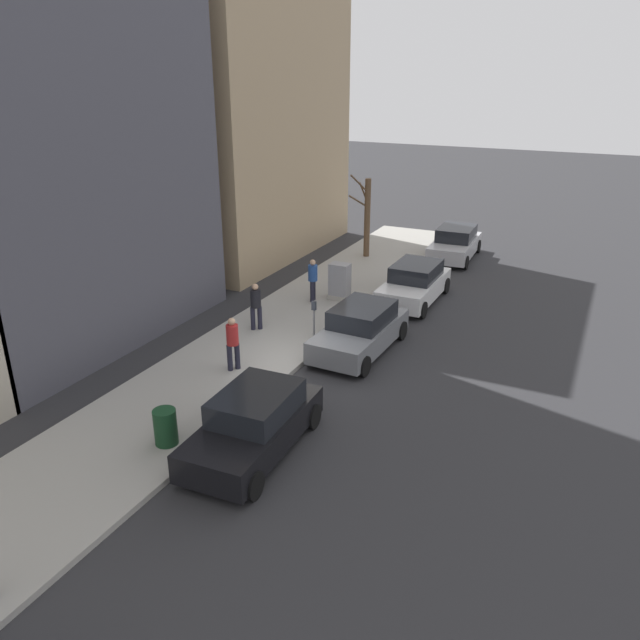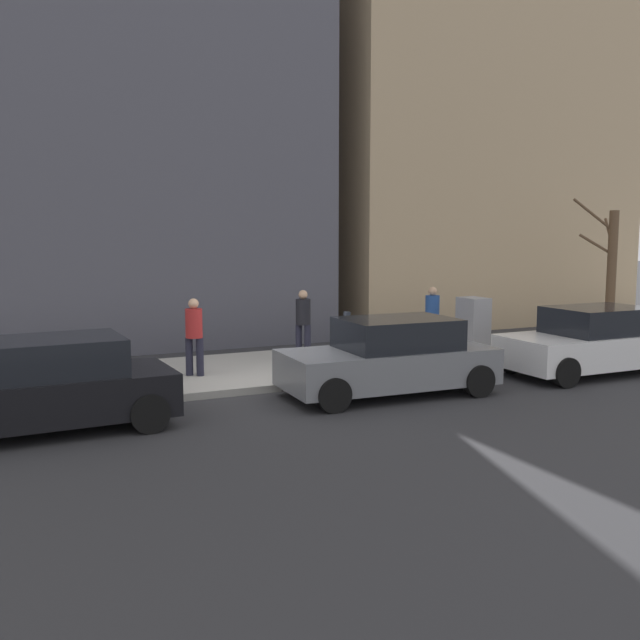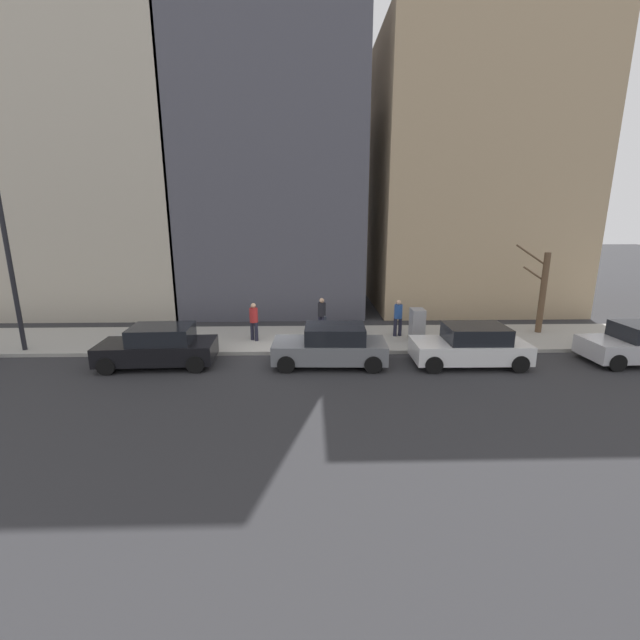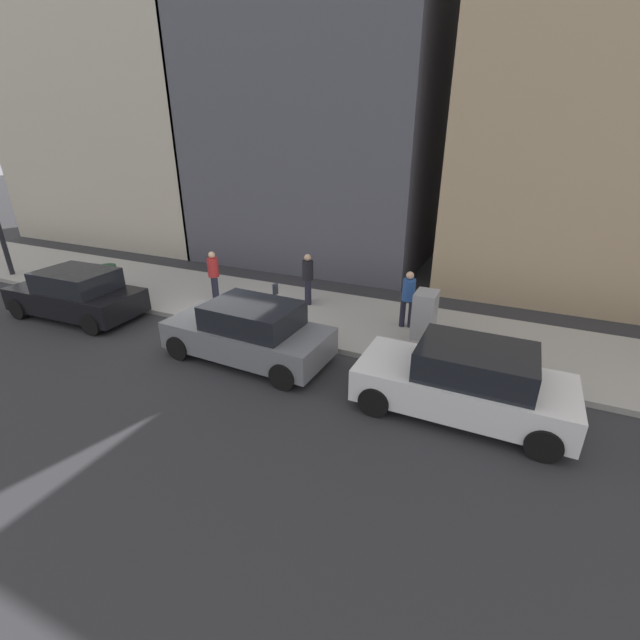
{
  "view_description": "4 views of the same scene",
  "coord_description": "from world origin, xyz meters",
  "px_view_note": "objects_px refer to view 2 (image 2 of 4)",
  "views": [
    {
      "loc": [
        -8.01,
        15.44,
        8.55
      ],
      "look_at": [
        -0.04,
        -1.09,
        1.14
      ],
      "focal_mm": 35.0,
      "sensor_mm": 36.0,
      "label": 1
    },
    {
      "loc": [
        -13.09,
        5.32,
        3.21
      ],
      "look_at": [
        0.36,
        -0.97,
        1.37
      ],
      "focal_mm": 40.0,
      "sensor_mm": 36.0,
      "label": 2
    },
    {
      "loc": [
        -16.37,
        -0.98,
        5.59
      ],
      "look_at": [
        0.39,
        -1.44,
        1.35
      ],
      "focal_mm": 24.0,
      "sensor_mm": 36.0,
      "label": 3
    },
    {
      "loc": [
        -9.21,
        -7.48,
        5.29
      ],
      "look_at": [
        -0.05,
        -3.25,
        0.9
      ],
      "focal_mm": 24.0,
      "sensor_mm": 36.0,
      "label": 4
    }
  ],
  "objects_px": {
    "parked_car_black": "(43,387)",
    "utility_box": "(473,327)",
    "office_block_center": "(127,52)",
    "pedestrian_far_corner": "(194,332)",
    "office_tower_left": "(426,117)",
    "parking_meter": "(347,336)",
    "parked_car_white": "(593,342)",
    "bare_tree": "(610,269)",
    "parked_car_grey": "(390,358)",
    "pedestrian_midblock": "(303,320)",
    "pedestrian_near_meter": "(432,315)"
  },
  "relations": [
    {
      "from": "parked_car_white",
      "to": "parked_car_black",
      "type": "distance_m",
      "value": 11.65
    },
    {
      "from": "parked_car_grey",
      "to": "utility_box",
      "type": "distance_m",
      "value": 4.56
    },
    {
      "from": "bare_tree",
      "to": "pedestrian_near_meter",
      "type": "height_order",
      "value": "bare_tree"
    },
    {
      "from": "parked_car_white",
      "to": "parked_car_black",
      "type": "relative_size",
      "value": 0.99
    },
    {
      "from": "office_tower_left",
      "to": "pedestrian_far_corner",
      "type": "bearing_deg",
      "value": 128.29
    },
    {
      "from": "parked_car_black",
      "to": "pedestrian_midblock",
      "type": "xyz_separation_m",
      "value": [
        3.69,
        -6.19,
        0.35
      ]
    },
    {
      "from": "parked_car_white",
      "to": "pedestrian_far_corner",
      "type": "relative_size",
      "value": 2.54
    },
    {
      "from": "office_tower_left",
      "to": "office_block_center",
      "type": "relative_size",
      "value": 0.87
    },
    {
      "from": "parking_meter",
      "to": "office_block_center",
      "type": "height_order",
      "value": "office_block_center"
    },
    {
      "from": "parked_car_black",
      "to": "utility_box",
      "type": "distance_m",
      "value": 10.53
    },
    {
      "from": "pedestrian_far_corner",
      "to": "office_block_center",
      "type": "bearing_deg",
      "value": -56.88
    },
    {
      "from": "parked_car_black",
      "to": "office_block_center",
      "type": "distance_m",
      "value": 14.53
    },
    {
      "from": "parking_meter",
      "to": "pedestrian_midblock",
      "type": "relative_size",
      "value": 0.81
    },
    {
      "from": "pedestrian_far_corner",
      "to": "office_block_center",
      "type": "xyz_separation_m",
      "value": [
        8.84,
        -0.4,
        7.72
      ]
    },
    {
      "from": "parked_car_black",
      "to": "office_tower_left",
      "type": "relative_size",
      "value": 0.28
    },
    {
      "from": "bare_tree",
      "to": "pedestrian_midblock",
      "type": "xyz_separation_m",
      "value": [
        0.01,
        10.11,
        -1.01
      ]
    },
    {
      "from": "parked_car_grey",
      "to": "parking_meter",
      "type": "xyz_separation_m",
      "value": [
        1.6,
        0.14,
        0.24
      ]
    },
    {
      "from": "pedestrian_far_corner",
      "to": "office_tower_left",
      "type": "relative_size",
      "value": 0.11
    },
    {
      "from": "parking_meter",
      "to": "office_tower_left",
      "type": "bearing_deg",
      "value": -40.0
    },
    {
      "from": "utility_box",
      "to": "pedestrian_far_corner",
      "type": "xyz_separation_m",
      "value": [
        0.33,
        7.05,
        0.24
      ]
    },
    {
      "from": "parking_meter",
      "to": "pedestrian_near_meter",
      "type": "bearing_deg",
      "value": -63.08
    },
    {
      "from": "parked_car_white",
      "to": "parked_car_black",
      "type": "height_order",
      "value": "same"
    },
    {
      "from": "parked_car_white",
      "to": "utility_box",
      "type": "distance_m",
      "value": 2.94
    },
    {
      "from": "parked_car_black",
      "to": "office_block_center",
      "type": "xyz_separation_m",
      "value": [
        11.53,
        -3.61,
        8.07
      ]
    },
    {
      "from": "pedestrian_far_corner",
      "to": "pedestrian_midblock",
      "type": "bearing_deg",
      "value": -125.61
    },
    {
      "from": "pedestrian_midblock",
      "to": "pedestrian_near_meter",
      "type": "bearing_deg",
      "value": 41.59
    },
    {
      "from": "office_block_center",
      "to": "utility_box",
      "type": "bearing_deg",
      "value": -144.07
    },
    {
      "from": "office_block_center",
      "to": "office_tower_left",
      "type": "bearing_deg",
      "value": -87.02
    },
    {
      "from": "parked_car_white",
      "to": "utility_box",
      "type": "height_order",
      "value": "utility_box"
    },
    {
      "from": "parked_car_black",
      "to": "office_block_center",
      "type": "relative_size",
      "value": 0.24
    },
    {
      "from": "office_block_center",
      "to": "parking_meter",
      "type": "bearing_deg",
      "value": -165.17
    },
    {
      "from": "parked_car_white",
      "to": "office_block_center",
      "type": "height_order",
      "value": "office_block_center"
    },
    {
      "from": "parked_car_grey",
      "to": "office_tower_left",
      "type": "relative_size",
      "value": 0.28
    },
    {
      "from": "parked_car_grey",
      "to": "parking_meter",
      "type": "relative_size",
      "value": 3.16
    },
    {
      "from": "parking_meter",
      "to": "utility_box",
      "type": "xyz_separation_m",
      "value": [
        0.85,
        -3.99,
        -0.13
      ]
    },
    {
      "from": "parking_meter",
      "to": "utility_box",
      "type": "relative_size",
      "value": 0.94
    },
    {
      "from": "parked_car_grey",
      "to": "parked_car_black",
      "type": "xyz_separation_m",
      "value": [
        0.09,
        6.41,
        0.0
      ]
    },
    {
      "from": "parked_car_black",
      "to": "pedestrian_far_corner",
      "type": "bearing_deg",
      "value": -52.4
    },
    {
      "from": "parking_meter",
      "to": "pedestrian_near_meter",
      "type": "height_order",
      "value": "pedestrian_near_meter"
    },
    {
      "from": "bare_tree",
      "to": "utility_box",
      "type": "bearing_deg",
      "value": 102.33
    },
    {
      "from": "parked_car_black",
      "to": "parked_car_grey",
      "type": "bearing_deg",
      "value": -93.07
    },
    {
      "from": "pedestrian_far_corner",
      "to": "office_tower_left",
      "type": "xyz_separation_m",
      "value": [
        9.45,
        -11.97,
        6.56
      ]
    },
    {
      "from": "office_block_center",
      "to": "pedestrian_midblock",
      "type": "bearing_deg",
      "value": -161.78
    },
    {
      "from": "parked_car_black",
      "to": "pedestrian_near_meter",
      "type": "relative_size",
      "value": 2.57
    },
    {
      "from": "pedestrian_near_meter",
      "to": "pedestrian_midblock",
      "type": "relative_size",
      "value": 1.0
    },
    {
      "from": "parked_car_grey",
      "to": "pedestrian_far_corner",
      "type": "xyz_separation_m",
      "value": [
        2.77,
        3.2,
        0.35
      ]
    },
    {
      "from": "pedestrian_far_corner",
      "to": "parking_meter",
      "type": "bearing_deg",
      "value": -165.36
    },
    {
      "from": "parking_meter",
      "to": "parked_car_black",
      "type": "bearing_deg",
      "value": 103.51
    },
    {
      "from": "parked_car_grey",
      "to": "pedestrian_far_corner",
      "type": "distance_m",
      "value": 4.25
    },
    {
      "from": "parked_car_white",
      "to": "pedestrian_near_meter",
      "type": "relative_size",
      "value": 2.54
    }
  ]
}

